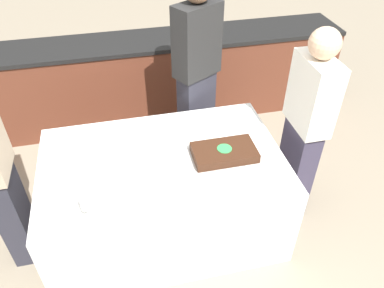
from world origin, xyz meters
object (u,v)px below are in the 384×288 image
Objects in this scene: person_seated_right at (305,127)px; cake at (224,153)px; wine_glass at (85,203)px; person_cutting_cake at (197,75)px; plate_stack at (73,166)px.

cake is at bearing -83.92° from person_seated_right.
wine_glass is 0.10× the size of person_cutting_cake.
cake reaches higher than plate_stack.
cake is at bearing 60.41° from person_cutting_cake.
person_cutting_cake is at bearing -140.20° from person_seated_right.
person_seated_right is (0.65, 0.07, 0.07)m from cake.
plate_stack is (-1.06, 0.11, -0.02)m from cake.
person_seated_right reaches higher than plate_stack.
wine_glass is (-0.95, -0.36, 0.09)m from cake.
wine_glass is at bearing -75.13° from person_seated_right.
cake is at bearing 20.45° from wine_glass.
person_seated_right is at bearing -1.48° from plate_stack.
plate_stack is at bearing 5.07° from person_cutting_cake.
cake is 1.02m from wine_glass.
person_cutting_cake is 1.01m from person_seated_right.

